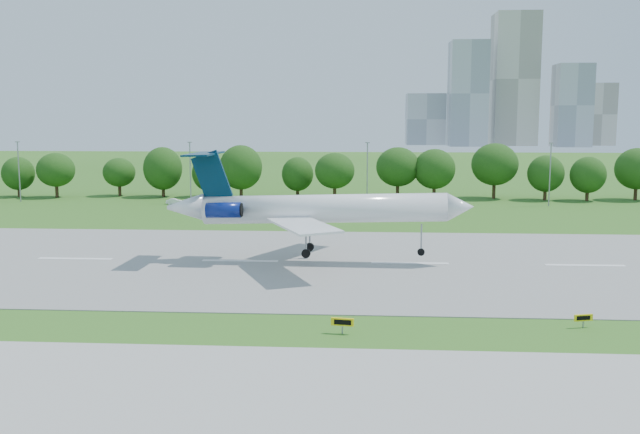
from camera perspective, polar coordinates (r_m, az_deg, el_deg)
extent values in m
plane|color=#2A5616|center=(61.19, -10.56, -8.19)|extent=(600.00, 600.00, 0.00)
cube|color=gray|center=(84.93, -6.41, -3.53)|extent=(400.00, 45.00, 0.08)
cube|color=#ADADA8|center=(44.91, -16.38, -14.38)|extent=(400.00, 23.00, 0.08)
cylinder|color=#382314|center=(167.34, -22.86, 2.15)|extent=(0.70, 0.70, 3.60)
sphere|color=#14380E|center=(167.01, -22.95, 3.65)|extent=(8.40, 8.40, 8.40)
cylinder|color=#382314|center=(153.68, -9.39, 2.21)|extent=(0.70, 0.70, 3.60)
sphere|color=#14380E|center=(153.31, -9.43, 3.84)|extent=(8.40, 8.40, 8.40)
cylinder|color=#382314|center=(149.76, 5.70, 2.13)|extent=(0.70, 0.70, 3.60)
sphere|color=#14380E|center=(149.39, 5.72, 3.81)|extent=(8.40, 8.40, 8.40)
cylinder|color=#382314|center=(156.34, 20.52, 1.91)|extent=(0.70, 0.70, 3.60)
sphere|color=#14380E|center=(155.98, 20.60, 3.51)|extent=(8.40, 8.40, 8.40)
cylinder|color=gray|center=(155.86, -22.94, 3.32)|extent=(0.24, 0.24, 12.00)
cube|color=gray|center=(155.56, -23.06, 5.55)|extent=(0.90, 0.25, 0.18)
cylinder|color=gray|center=(143.63, -10.33, 3.47)|extent=(0.24, 0.24, 12.00)
cube|color=gray|center=(143.30, -10.39, 5.90)|extent=(0.90, 0.25, 0.18)
cylinder|color=gray|center=(139.34, 3.80, 3.45)|extent=(0.24, 0.24, 12.00)
cube|color=gray|center=(139.00, 3.82, 5.96)|extent=(0.90, 0.25, 0.18)
cylinder|color=gray|center=(143.71, 17.92, 3.22)|extent=(0.24, 0.24, 12.00)
cube|color=gray|center=(143.38, 18.02, 5.65)|extent=(0.90, 0.25, 0.18)
cube|color=#B2B2B7|center=(441.27, 11.74, 9.61)|extent=(22.00, 22.00, 62.00)
cube|color=beige|center=(461.40, 15.26, 10.53)|extent=(26.00, 26.00, 80.00)
cube|color=#B2B2B7|center=(448.38, 19.50, 8.40)|extent=(20.00, 20.00, 48.00)
cube|color=beige|center=(478.82, 21.33, 7.65)|extent=(18.00, 18.00, 38.00)
cube|color=#B2B2B7|center=(463.41, 8.41, 7.74)|extent=(24.00, 24.00, 32.00)
cylinder|color=white|center=(82.73, 0.32, 0.67)|extent=(28.38, 4.00, 3.99)
cone|color=white|center=(82.84, 11.15, 0.80)|extent=(3.17, 3.37, 3.37)
cone|color=white|center=(85.67, -10.67, 0.77)|extent=(4.68, 3.41, 3.40)
cube|color=white|center=(76.53, -1.37, -0.66)|extent=(9.21, 13.10, 0.35)
cube|color=white|center=(89.51, -0.41, 0.59)|extent=(9.67, 13.05, 0.35)
cube|color=#052640|center=(84.49, -8.64, 3.18)|extent=(4.91, 0.59, 6.39)
cube|color=#052640|center=(84.54, -9.30, 5.01)|extent=(3.24, 9.01, 0.28)
cylinder|color=navy|center=(82.06, -7.71, 0.55)|extent=(4.04, 1.89, 1.88)
cylinder|color=navy|center=(86.80, -7.00, 0.96)|extent=(4.04, 1.89, 1.88)
cylinder|color=gray|center=(83.03, 8.11, -1.68)|extent=(0.19, 0.19, 3.29)
cylinder|color=black|center=(83.32, 8.09, -2.79)|extent=(0.85, 0.30, 0.85)
cylinder|color=gray|center=(81.35, -1.13, -1.80)|extent=(0.23, 0.23, 3.29)
cylinder|color=black|center=(81.65, -1.13, -2.94)|extent=(1.05, 0.45, 1.04)
cylinder|color=gray|center=(85.42, -0.83, -1.33)|extent=(0.23, 0.23, 3.29)
cylinder|color=black|center=(85.70, -0.82, -2.42)|extent=(1.05, 0.45, 1.04)
cube|color=gray|center=(56.72, 1.80, -8.93)|extent=(0.13, 0.13, 0.79)
cube|color=yellow|center=(56.56, 1.80, -8.39)|extent=(1.82, 0.45, 0.62)
cube|color=black|center=(56.44, 1.78, -8.42)|extent=(1.35, 0.21, 0.40)
cube|color=gray|center=(62.04, 20.31, -8.00)|extent=(0.12, 0.12, 0.69)
cube|color=yellow|center=(61.91, 20.33, -7.56)|extent=(1.57, 0.56, 0.54)
cube|color=black|center=(61.82, 20.38, -7.59)|extent=(1.15, 0.31, 0.34)
imported|color=white|center=(143.20, -11.55, 1.23)|extent=(3.45, 1.67, 1.09)
imported|color=silver|center=(143.62, -10.18, 1.30)|extent=(3.52, 1.98, 1.13)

